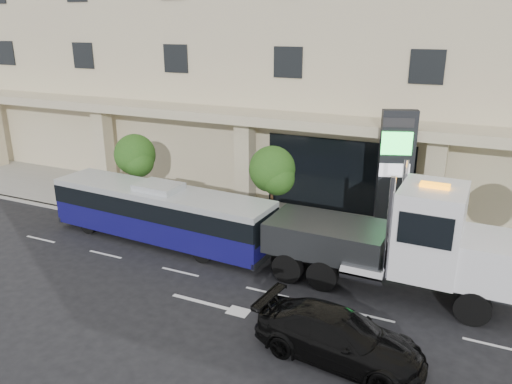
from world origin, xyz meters
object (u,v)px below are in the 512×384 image
(black_sedan, at_px, (339,337))
(signage_pylon, at_px, (395,176))
(tow_truck, at_px, (401,243))
(city_bus, at_px, (160,212))

(black_sedan, relative_size, signage_pylon, 0.86)
(tow_truck, xyz_separation_m, black_sedan, (-0.92, -4.99, -1.27))
(tow_truck, distance_m, black_sedan, 5.23)
(city_bus, xyz_separation_m, black_sedan, (10.19, -5.10, -0.69))
(tow_truck, bearing_deg, city_bus, -179.51)
(city_bus, xyz_separation_m, signage_pylon, (9.97, 4.38, 1.83))
(city_bus, bearing_deg, signage_pylon, 26.95)
(city_bus, distance_m, black_sedan, 11.42)
(city_bus, height_order, tow_truck, tow_truck)
(black_sedan, bearing_deg, city_bus, 69.81)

